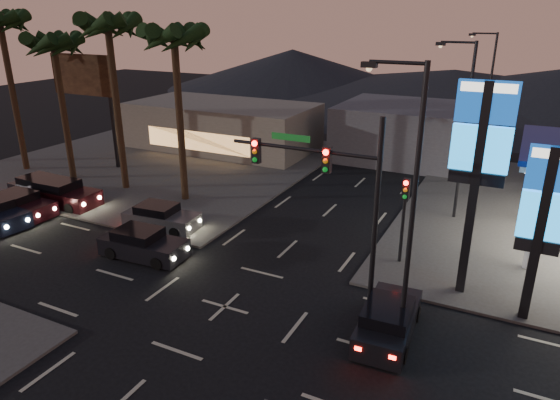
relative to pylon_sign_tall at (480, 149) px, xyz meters
The scene contains 24 objects.
ground 11.97m from the pylon_sign_tall, 147.09° to the right, with size 140.00×140.00×0.00m, color black.
corner_lot_nw 27.40m from the pylon_sign_tall, 156.80° to the left, with size 24.00×24.00×0.12m, color #47443F.
pylon_sign_tall is the anchor object (origin of this frame).
pylon_sign_short 3.20m from the pylon_sign_tall, 21.80° to the right, with size 1.60×0.35×7.00m.
traffic_signal_mast 6.02m from the pylon_sign_tall, 143.48° to the right, with size 6.10×0.39×8.00m.
pedestal_signal 4.82m from the pylon_sign_tall, 153.73° to the left, with size 0.32×0.39×4.30m.
streetlight_near 4.86m from the pylon_sign_tall, 110.76° to the right, with size 2.14×0.25×10.00m.
streetlight_mid 8.70m from the pylon_sign_tall, 101.35° to the left, with size 2.14×0.25×10.00m.
streetlight_far 22.57m from the pylon_sign_tall, 94.34° to the left, with size 2.14×0.25×10.00m.
palm_a 18.21m from the pylon_sign_tall, 167.12° to the left, with size 4.41×4.41×10.86m.
palm_b 23.13m from the pylon_sign_tall, 169.92° to the left, with size 4.41×4.41×11.46m.
palm_c 27.90m from the pylon_sign_tall, behind, with size 4.41×4.41×10.26m.
palm_d 32.96m from the pylon_sign_tall, behind, with size 4.41×4.41×11.66m.
billboard 29.95m from the pylon_sign_tall, 165.50° to the left, with size 6.00×0.30×8.50m.
building_far_west 28.25m from the pylon_sign_tall, 143.75° to the left, with size 16.00×8.00×4.00m, color #726B5B.
building_far_mid 21.91m from the pylon_sign_tall, 107.59° to the left, with size 12.00×9.00×4.40m, color #4C4C51.
hill_left 64.06m from the pylon_sign_tall, 121.58° to the left, with size 40.00×40.00×6.00m, color black.
hill_center 55.33m from the pylon_sign_tall, 98.86° to the left, with size 60.00×60.00×4.00m, color black.
car_lane_a_front 16.00m from the pylon_sign_tall, 166.74° to the right, with size 4.49×2.07×1.43m.
car_lane_a_mid 25.49m from the pylon_sign_tall, behind, with size 4.40×1.89×1.42m.
car_lane_b_front 16.98m from the pylon_sign_tall, behind, with size 4.40×2.10×1.40m.
car_lane_b_mid 26.37m from the pylon_sign_tall, behind, with size 4.80×2.19×1.54m.
car_lane_b_rear 24.53m from the pylon_sign_tall, behind, with size 4.99×2.22×1.60m.
suv_station 7.54m from the pylon_sign_tall, 114.04° to the right, with size 2.03×4.36×1.42m.
Camera 1 is at (9.89, -14.81, 11.31)m, focal length 32.00 mm.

